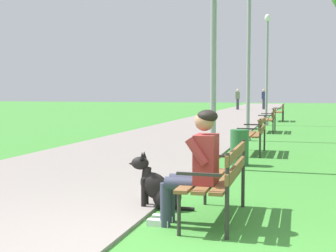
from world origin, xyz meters
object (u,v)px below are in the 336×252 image
park_bench_mid (255,132)px  pedestrian_distant (238,99)px  person_seated_on_near_bench (196,163)px  lamp_post_far (267,68)px  lamp_post_mid (248,61)px  lamp_post_near (213,41)px  park_bench_furthest (279,111)px  park_bench_far (269,118)px  litter_bin (239,147)px  dog_black (159,188)px  pedestrian_further_distant (264,99)px  park_bench_near (220,175)px

park_bench_mid → pedestrian_distant: pedestrian_distant is taller
park_bench_mid → pedestrian_distant: 27.07m
person_seated_on_near_bench → lamp_post_far: size_ratio=0.26×
lamp_post_mid → lamp_post_near: bearing=-91.0°
park_bench_furthest → person_seated_on_near_bench: person_seated_on_near_bench is taller
park_bench_far → litter_bin: size_ratio=2.14×
lamp_post_far → dog_black: bearing=-91.1°
lamp_post_far → pedestrian_further_distant: bearing=94.3°
park_bench_mid → pedestrian_further_distant: bearing=93.6°
lamp_post_mid → litter_bin: (0.33, -4.83, -1.98)m
dog_black → lamp_post_near: lamp_post_near is taller
pedestrian_distant → pedestrian_further_distant: 2.29m
lamp_post_near → lamp_post_mid: (0.09, 5.40, -0.04)m
litter_bin → pedestrian_further_distant: (-1.63, 29.89, 0.49)m
park_bench_mid → pedestrian_distant: size_ratio=0.91×
lamp_post_far → pedestrian_further_distant: size_ratio=2.86×
park_bench_mid → litter_bin: park_bench_mid is taller
park_bench_far → pedestrian_distant: bearing=100.0°
pedestrian_distant → pedestrian_further_distant: size_ratio=1.00×
park_bench_mid → lamp_post_far: size_ratio=0.32×
lamp_post_near → lamp_post_mid: size_ratio=1.02×
park_bench_mid → park_bench_near: bearing=-88.6°
pedestrian_distant → park_bench_far: bearing=-80.0°
litter_bin → lamp_post_near: bearing=-126.5°
litter_bin → pedestrian_distant: pedestrian_distant is taller
park_bench_far → pedestrian_distant: size_ratio=0.91×
person_seated_on_near_bench → litter_bin: (-0.07, 4.43, -0.33)m
dog_black → lamp_post_far: 15.57m
park_bench_near → lamp_post_near: 4.06m
park_bench_furthest → dog_black: (-0.71, -18.45, -0.25)m
park_bench_far → person_seated_on_near_bench: (-0.02, -12.42, 0.17)m
park_bench_mid → pedestrian_further_distant: size_ratio=0.91×
litter_bin → park_bench_far: bearing=89.4°
park_bench_far → lamp_post_near: (-0.51, -8.57, 1.86)m
dog_black → lamp_post_far: bearing=88.9°
lamp_post_mid → park_bench_far: bearing=82.4°
park_bench_near → lamp_post_near: bearing=101.2°
litter_bin → pedestrian_distant: size_ratio=0.42×
park_bench_furthest → park_bench_mid: bearing=-90.3°
lamp_post_far → pedestrian_distant: (-3.32, 17.06, -1.60)m
park_bench_far → pedestrian_further_distant: pedestrian_further_distant is taller
park_bench_far → park_bench_furthest: bearing=89.2°
person_seated_on_near_bench → lamp_post_mid: lamp_post_mid is taller
person_seated_on_near_bench → pedestrian_further_distant: (-1.70, 34.31, 0.16)m
park_bench_near → dog_black: size_ratio=1.80×
park_bench_furthest → dog_black: park_bench_furthest is taller
pedestrian_distant → dog_black: bearing=-84.7°
park_bench_near → park_bench_furthest: same height
park_bench_far → pedestrian_distant: (-3.66, 20.68, 0.33)m
lamp_post_mid → pedestrian_distant: (-3.23, 23.85, -1.48)m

